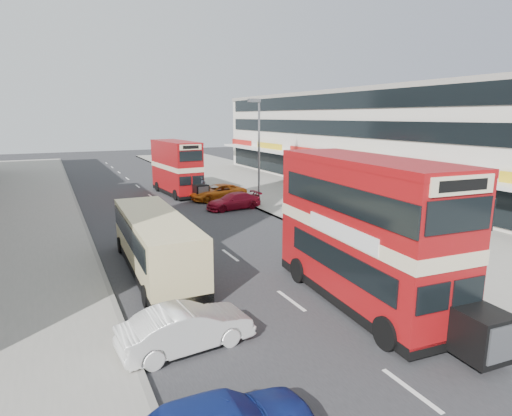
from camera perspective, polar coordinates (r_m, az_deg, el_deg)
ground at (r=15.07m, az=8.75°, el=-15.05°), size 160.00×160.00×0.00m
road_surface at (r=32.61m, az=-11.64°, el=-0.19°), size 12.00×90.00×0.01m
pavement_right at (r=37.33m, az=6.46°, el=1.66°), size 12.00×90.00×0.15m
kerb_left at (r=31.69m, az=-22.36°, el=-1.10°), size 0.20×90.00×0.16m
kerb_right at (r=34.57m, az=-1.82°, el=0.88°), size 0.20×90.00×0.16m
commercial_row at (r=43.10m, az=14.22°, el=8.96°), size 9.90×46.20×9.30m
street_lamp at (r=32.33m, az=0.28°, el=8.52°), size 1.00×0.20×8.12m
bus_main at (r=15.96m, az=14.42°, el=-3.04°), size 3.26×9.73×5.27m
bus_second at (r=38.51m, az=-10.61°, el=5.37°), size 2.83×8.38×4.58m
coach at (r=19.49m, az=-13.34°, el=-4.33°), size 2.57×9.20×2.42m
car_left_front at (r=13.38m, az=-9.30°, el=-15.58°), size 4.16×1.76×1.33m
car_right_a at (r=32.02m, az=-3.04°, el=0.93°), size 4.34×2.03×1.22m
car_right_b at (r=35.59m, az=-5.15°, el=2.12°), size 4.86×2.48×1.31m
car_right_c at (r=43.81m, az=-9.45°, el=3.83°), size 3.68×1.85×1.20m
pedestrian_near at (r=28.80m, az=8.43°, el=0.36°), size 0.67×0.48×1.74m
cyclist at (r=35.82m, az=-7.24°, el=2.14°), size 0.77×1.99×2.00m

